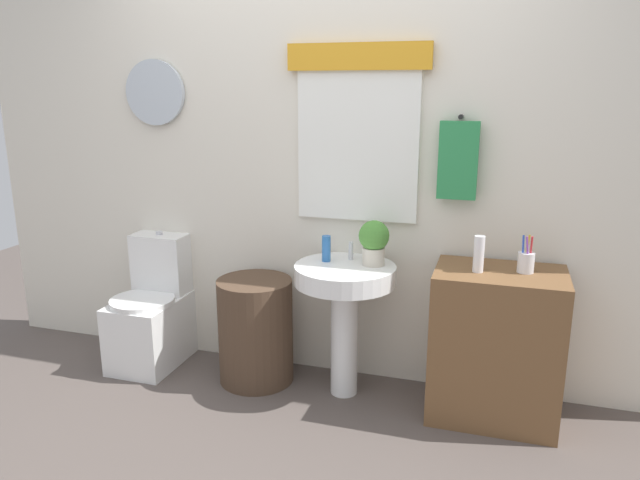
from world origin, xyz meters
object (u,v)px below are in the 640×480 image
object	(u,v)px
toilet	(153,315)
soap_bottle	(326,249)
potted_plant	(374,241)
lotion_bottle	(479,254)
toothbrush_cup	(526,262)
laundry_hamper	(256,330)
pedestal_sink	(345,296)
wooden_cabinet	(495,345)

from	to	relation	value
toilet	soap_bottle	world-z (taller)	soap_bottle
toilet	potted_plant	bearing A→B (deg)	1.03
lotion_bottle	toothbrush_cup	size ratio (longest dim) A/B	0.98
toothbrush_cup	toilet	bearing A→B (deg)	179.59
toilet	laundry_hamper	world-z (taller)	toilet
toilet	lotion_bottle	world-z (taller)	lotion_bottle
soap_bottle	lotion_bottle	bearing A→B (deg)	-6.39
toilet	pedestal_sink	xyz separation A→B (m)	(1.23, -0.04, 0.27)
wooden_cabinet	potted_plant	xyz separation A→B (m)	(-0.66, 0.06, 0.48)
pedestal_sink	toilet	bearing A→B (deg)	178.36
pedestal_sink	wooden_cabinet	xyz separation A→B (m)	(0.80, 0.00, -0.18)
lotion_bottle	toothbrush_cup	xyz separation A→B (m)	(0.22, 0.06, -0.04)
pedestal_sink	toothbrush_cup	world-z (taller)	toothbrush_cup
soap_bottle	lotion_bottle	world-z (taller)	lotion_bottle
wooden_cabinet	toothbrush_cup	size ratio (longest dim) A/B	4.25
toilet	toothbrush_cup	xyz separation A→B (m)	(2.14, -0.02, 0.54)
wooden_cabinet	lotion_bottle	bearing A→B (deg)	-160.24
toilet	potted_plant	world-z (taller)	potted_plant
laundry_hamper	lotion_bottle	bearing A→B (deg)	-1.89
pedestal_sink	toothbrush_cup	distance (m)	0.95
lotion_bottle	laundry_hamper	bearing A→B (deg)	178.11
soap_bottle	toilet	bearing A→B (deg)	-179.24
soap_bottle	laundry_hamper	bearing A→B (deg)	-173.04
laundry_hamper	potted_plant	world-z (taller)	potted_plant
wooden_cabinet	soap_bottle	world-z (taller)	soap_bottle
laundry_hamper	toothbrush_cup	xyz separation A→B (m)	(1.44, 0.02, 0.54)
pedestal_sink	toothbrush_cup	bearing A→B (deg)	1.26
laundry_hamper	lotion_bottle	distance (m)	1.34
toilet	soap_bottle	distance (m)	1.22
toilet	soap_bottle	xyz separation A→B (m)	(1.11, 0.01, 0.51)
pedestal_sink	wooden_cabinet	distance (m)	0.82
pedestal_sink	lotion_bottle	size ratio (longest dim) A/B	4.10
wooden_cabinet	laundry_hamper	bearing A→B (deg)	180.00
potted_plant	toothbrush_cup	bearing A→B (deg)	-2.99
wooden_cabinet	lotion_bottle	xyz separation A→B (m)	(-0.11, -0.04, 0.48)
pedestal_sink	soap_bottle	distance (m)	0.28
potted_plant	toothbrush_cup	world-z (taller)	potted_plant
wooden_cabinet	toothbrush_cup	distance (m)	0.46
laundry_hamper	soap_bottle	distance (m)	0.66
laundry_hamper	toothbrush_cup	world-z (taller)	toothbrush_cup
potted_plant	lotion_bottle	size ratio (longest dim) A/B	1.33
soap_bottle	potted_plant	size ratio (longest dim) A/B	0.59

